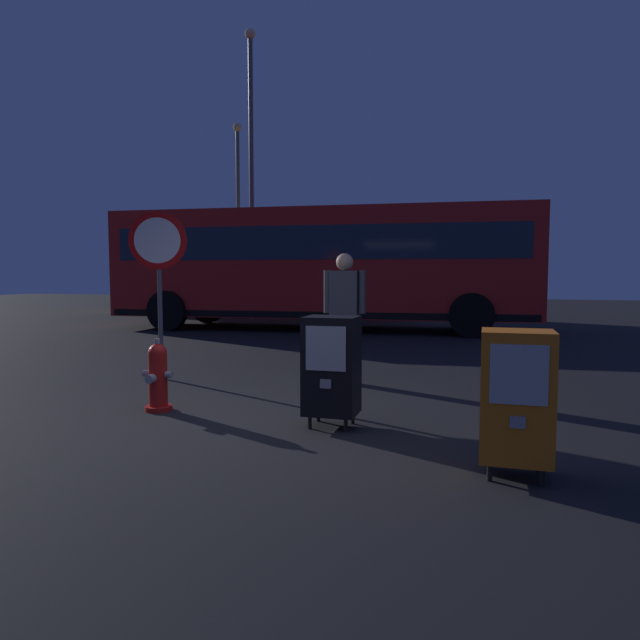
# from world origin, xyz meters

# --- Properties ---
(ground_plane) EXTENTS (60.00, 60.00, 0.00)m
(ground_plane) POSITION_xyz_m (0.00, 0.00, 0.00)
(ground_plane) COLOR black
(fire_hydrant) EXTENTS (0.33, 0.32, 0.75)m
(fire_hydrant) POSITION_xyz_m (-1.17, 0.27, 0.35)
(fire_hydrant) COLOR red
(fire_hydrant) RESTS_ON ground_plane
(newspaper_box_primary) EXTENTS (0.48, 0.42, 1.02)m
(newspaper_box_primary) POSITION_xyz_m (0.71, 0.17, 0.57)
(newspaper_box_primary) COLOR black
(newspaper_box_primary) RESTS_ON ground_plane
(newspaper_box_secondary) EXTENTS (0.48, 0.42, 1.02)m
(newspaper_box_secondary) POSITION_xyz_m (2.27, -0.76, 0.57)
(newspaper_box_secondary) COLOR black
(newspaper_box_secondary) RESTS_ON ground_plane
(stop_sign) EXTENTS (0.71, 0.31, 2.23)m
(stop_sign) POSITION_xyz_m (-2.13, 1.89, 1.60)
(stop_sign) COLOR #4C4F54
(stop_sign) RESTS_ON ground_plane
(pedestrian) EXTENTS (0.55, 0.22, 1.67)m
(pedestrian) POSITION_xyz_m (0.31, 2.29, 0.95)
(pedestrian) COLOR black
(pedestrian) RESTS_ON ground_plane
(bus_near) EXTENTS (10.64, 3.31, 3.00)m
(bus_near) POSITION_xyz_m (-1.99, 9.31, 1.71)
(bus_near) COLOR red
(bus_near) RESTS_ON ground_plane
(bus_far) EXTENTS (10.54, 2.92, 3.00)m
(bus_far) POSITION_xyz_m (-5.48, 14.13, 1.71)
(bus_far) COLOR gold
(bus_far) RESTS_ON ground_plane
(street_light_near_left) EXTENTS (0.32, 0.32, 8.71)m
(street_light_near_left) POSITION_xyz_m (-4.87, 11.62, 4.94)
(street_light_near_left) COLOR #4C4F54
(street_light_near_left) RESTS_ON ground_plane
(street_light_far_left) EXTENTS (0.32, 0.32, 6.98)m
(street_light_far_left) POSITION_xyz_m (-6.90, 15.16, 4.05)
(street_light_far_left) COLOR #4C4F54
(street_light_far_left) RESTS_ON ground_plane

